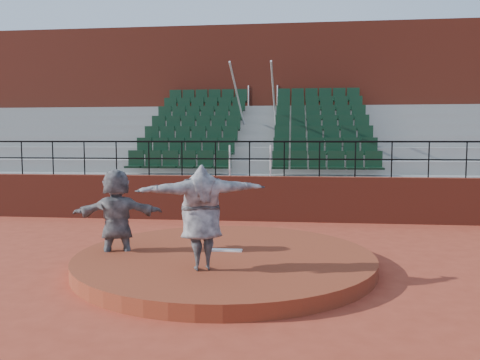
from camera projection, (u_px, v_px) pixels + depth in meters
The scene contains 9 objects.
ground at pixel (225, 266), 8.72m from camera, with size 90.00×90.00×0.00m, color #9F3924.
pitchers_mound at pixel (225, 259), 8.71m from camera, with size 5.50×5.50×0.25m, color maroon.
pitching_rubber at pixel (226, 250), 8.85m from camera, with size 0.60×0.15×0.03m, color white.
boundary_wall at pixel (249, 198), 13.62m from camera, with size 24.00×0.30×1.30m, color maroon.
wall_railing at pixel (250, 151), 13.50m from camera, with size 24.04×0.05×1.03m.
seating_deck at pixel (258, 165), 17.16m from camera, with size 24.00×5.97×4.63m.
press_box_facade at pixel (265, 113), 20.90m from camera, with size 24.00×3.00×7.10m, color maroon.
pitcher at pixel (201, 217), 7.55m from camera, with size 2.10×0.57×1.71m, color black.
fielder at pixel (117, 216), 8.84m from camera, with size 1.68×0.54×1.81m, color black.
Camera 1 is at (1.22, -8.47, 2.35)m, focal length 35.00 mm.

